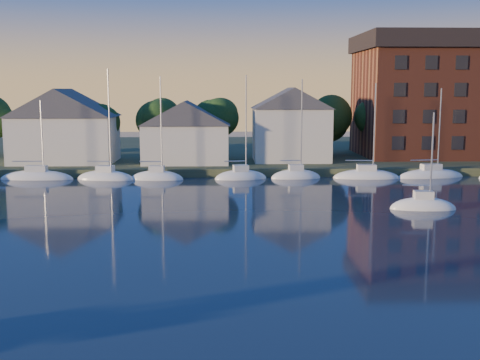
{
  "coord_description": "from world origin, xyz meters",
  "views": [
    {
      "loc": [
        -1.3,
        -21.79,
        10.53
      ],
      "look_at": [
        0.02,
        22.0,
        3.92
      ],
      "focal_mm": 45.0,
      "sensor_mm": 36.0,
      "label": 1
    }
  ],
  "objects_px": {
    "clubhouse_east": "(291,123)",
    "condo_block": "(466,95)",
    "drifting_sailboat_right": "(423,208)",
    "clubhouse_west": "(64,125)",
    "clubhouse_centre": "(186,131)"
  },
  "relations": [
    {
      "from": "clubhouse_centre",
      "to": "clubhouse_east",
      "type": "bearing_deg",
      "value": 8.13
    },
    {
      "from": "clubhouse_west",
      "to": "condo_block",
      "type": "distance_m",
      "value": 56.56
    },
    {
      "from": "clubhouse_east",
      "to": "drifting_sailboat_right",
      "type": "xyz_separation_m",
      "value": [
        8.53,
        -28.93,
        -5.9
      ]
    },
    {
      "from": "clubhouse_east",
      "to": "condo_block",
      "type": "bearing_deg",
      "value": 12.89
    },
    {
      "from": "condo_block",
      "to": "clubhouse_east",
      "type": "bearing_deg",
      "value": -167.11
    },
    {
      "from": "clubhouse_west",
      "to": "clubhouse_east",
      "type": "xyz_separation_m",
      "value": [
        30.0,
        1.0,
        0.07
      ]
    },
    {
      "from": "clubhouse_centre",
      "to": "clubhouse_west",
      "type": "bearing_deg",
      "value": 176.42
    },
    {
      "from": "drifting_sailboat_right",
      "to": "condo_block",
      "type": "bearing_deg",
      "value": 68.44
    },
    {
      "from": "clubhouse_west",
      "to": "drifting_sailboat_right",
      "type": "xyz_separation_m",
      "value": [
        38.53,
        -27.93,
        -5.83
      ]
    },
    {
      "from": "clubhouse_west",
      "to": "clubhouse_east",
      "type": "height_order",
      "value": "clubhouse_east"
    },
    {
      "from": "clubhouse_west",
      "to": "condo_block",
      "type": "height_order",
      "value": "condo_block"
    },
    {
      "from": "clubhouse_west",
      "to": "drifting_sailboat_right",
      "type": "bearing_deg",
      "value": -35.93
    },
    {
      "from": "clubhouse_west",
      "to": "condo_block",
      "type": "xyz_separation_m",
      "value": [
        56.0,
        6.95,
        3.86
      ]
    },
    {
      "from": "condo_block",
      "to": "clubhouse_west",
      "type": "bearing_deg",
      "value": -172.93
    },
    {
      "from": "clubhouse_east",
      "to": "condo_block",
      "type": "height_order",
      "value": "condo_block"
    }
  ]
}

